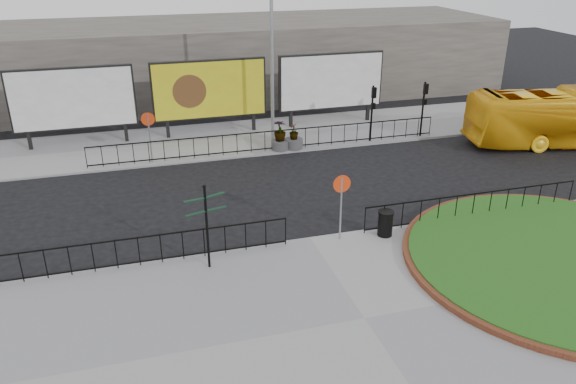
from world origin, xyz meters
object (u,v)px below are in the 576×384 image
object	(u,v)px
billboard_mid	(210,90)
lamp_post	(272,52)
bus	(570,117)
planter_c	(294,140)
fingerpost_sign	(206,218)
planter_b	(280,138)
litter_bin	(385,223)

from	to	relation	value
billboard_mid	lamp_post	bearing A→B (deg)	-33.25
bus	planter_c	world-z (taller)	bus
fingerpost_sign	planter_b	distance (m)	11.72
lamp_post	fingerpost_sign	world-z (taller)	lamp_post
lamp_post	bus	xyz separation A→B (m)	(14.94, -4.74, -3.33)
litter_bin	planter_c	distance (m)	10.01
fingerpost_sign	litter_bin	world-z (taller)	fingerpost_sign
billboard_mid	planter_b	world-z (taller)	billboard_mid
billboard_mid	fingerpost_sign	world-z (taller)	billboard_mid
billboard_mid	litter_bin	xyz separation A→B (m)	(4.18, -13.57, -1.99)
fingerpost_sign	planter_c	world-z (taller)	fingerpost_sign
lamp_post	litter_bin	xyz separation A→B (m)	(1.17, -11.60, -4.22)
billboard_mid	fingerpost_sign	xyz separation A→B (m)	(-2.31, -13.97, -0.70)
bus	planter_c	bearing A→B (deg)	88.90
billboard_mid	planter_c	distance (m)	5.53
fingerpost_sign	litter_bin	size ratio (longest dim) A/B	3.07
fingerpost_sign	lamp_post	bearing A→B (deg)	54.16
planter_b	planter_c	bearing A→B (deg)	0.00
bus	lamp_post	bearing A→B (deg)	83.73
litter_bin	planter_c	bearing A→B (deg)	92.73
lamp_post	planter_b	world-z (taller)	lamp_post
fingerpost_sign	bus	bearing A→B (deg)	7.78
bus	litter_bin	bearing A→B (deg)	127.82
bus	fingerpost_sign	bearing A→B (deg)	121.05
planter_c	planter_b	bearing A→B (deg)	-180.00
fingerpost_sign	planter_b	size ratio (longest dim) A/B	1.88
billboard_mid	planter_c	xyz separation A→B (m)	(3.70, -3.57, -2.03)
fingerpost_sign	billboard_mid	bearing A→B (deg)	68.67
bus	planter_c	xyz separation A→B (m)	(-14.24, 3.14, -0.93)
billboard_mid	lamp_post	world-z (taller)	lamp_post
fingerpost_sign	planter_b	xyz separation A→B (m)	(5.27, 10.40, -1.14)
planter_b	litter_bin	bearing A→B (deg)	-83.06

